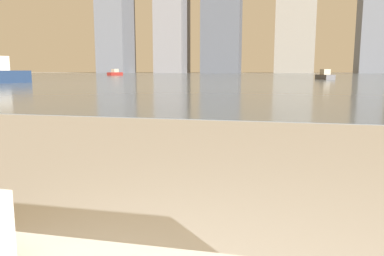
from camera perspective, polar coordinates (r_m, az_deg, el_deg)
name	(u,v)px	position (r m, az deg, el deg)	size (l,w,h in m)	color
harbor_water	(274,76)	(61.75, 12.40, 7.77)	(180.00, 110.00, 0.01)	slate
harbor_boat_0	(325,76)	(39.36, 19.60, 7.50)	(1.65, 2.80, 0.99)	#4C4C51
harbor_boat_1	(115,73)	(67.76, -11.65, 8.20)	(1.92, 3.15, 1.12)	maroon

